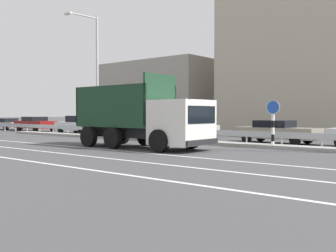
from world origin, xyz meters
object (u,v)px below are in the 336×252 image
(parked_car_1, at_px, (35,124))
(parked_car_3, at_px, (130,127))
(parked_car_5, at_px, (276,131))
(dump_truck, at_px, (154,123))
(parked_car_0, at_px, (6,124))
(parked_car_2, at_px, (78,125))
(street_lamp_1, at_px, (95,70))
(median_road_sign, at_px, (273,123))
(parked_car_4, at_px, (187,128))

(parked_car_1, height_order, parked_car_3, parked_car_3)
(parked_car_3, xyz_separation_m, parked_car_5, (11.70, 0.39, -0.04))
(parked_car_1, distance_m, parked_car_3, 13.40)
(dump_truck, xyz_separation_m, parked_car_0, (-27.67, 6.99, -0.63))
(parked_car_1, bearing_deg, parked_car_2, 89.89)
(street_lamp_1, distance_m, parked_car_1, 13.88)
(parked_car_0, distance_m, parked_car_5, 30.77)
(parked_car_0, relative_size, parked_car_1, 1.00)
(median_road_sign, distance_m, parked_car_3, 13.26)
(dump_truck, height_order, parked_car_5, dump_truck)
(parked_car_4, bearing_deg, parked_car_5, -90.34)
(parked_car_3, bearing_deg, parked_car_1, 91.68)
(parked_car_5, bearing_deg, dump_truck, -20.38)
(median_road_sign, bearing_deg, dump_truck, -136.73)
(median_road_sign, distance_m, parked_car_2, 19.65)
(dump_truck, height_order, street_lamp_1, street_lamp_1)
(street_lamp_1, height_order, parked_car_4, street_lamp_1)
(dump_truck, xyz_separation_m, parked_car_3, (-8.60, 6.90, -0.53))
(parked_car_1, relative_size, parked_car_5, 0.97)
(parked_car_2, bearing_deg, parked_car_1, 88.99)
(parked_car_2, relative_size, parked_car_5, 0.93)
(parked_car_5, bearing_deg, parked_car_1, -86.75)
(parked_car_0, bearing_deg, parked_car_2, -94.96)
(dump_truck, xyz_separation_m, parked_car_5, (3.10, 7.29, -0.57))
(street_lamp_1, height_order, parked_car_0, street_lamp_1)
(parked_car_1, relative_size, parked_car_3, 1.13)
(parked_car_1, bearing_deg, parked_car_5, 91.00)
(parked_car_0, relative_size, parked_car_2, 1.05)
(parked_car_0, height_order, parked_car_4, parked_car_4)
(median_road_sign, relative_size, parked_car_0, 0.50)
(parked_car_2, distance_m, parked_car_3, 6.47)
(median_road_sign, bearing_deg, parked_car_1, 173.62)
(parked_car_4, bearing_deg, median_road_sign, -113.36)
(parked_car_0, bearing_deg, parked_car_1, -94.37)
(parked_car_0, xyz_separation_m, parked_car_5, (30.77, 0.30, 0.05))
(street_lamp_1, xyz_separation_m, parked_car_5, (12.23, 3.41, -4.17))
(parked_car_1, xyz_separation_m, parked_car_5, (25.10, 0.25, -0.04))
(parked_car_5, bearing_deg, parked_car_4, -85.89)
(median_road_sign, height_order, parked_car_5, median_road_sign)
(parked_car_0, height_order, parked_car_3, parked_car_3)
(parked_car_0, distance_m, parked_car_4, 24.36)
(dump_truck, relative_size, parked_car_5, 1.56)
(parked_car_4, relative_size, parked_car_5, 0.87)
(parked_car_3, distance_m, parked_car_5, 11.71)
(median_road_sign, xyz_separation_m, parked_car_0, (-32.02, 2.89, -0.61))
(dump_truck, distance_m, median_road_sign, 5.98)
(parked_car_4, xyz_separation_m, parked_car_5, (6.41, 0.16, -0.05))
(dump_truck, relative_size, parked_car_1, 1.60)
(parked_car_0, relative_size, parked_car_5, 0.97)
(median_road_sign, relative_size, parked_car_5, 0.49)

